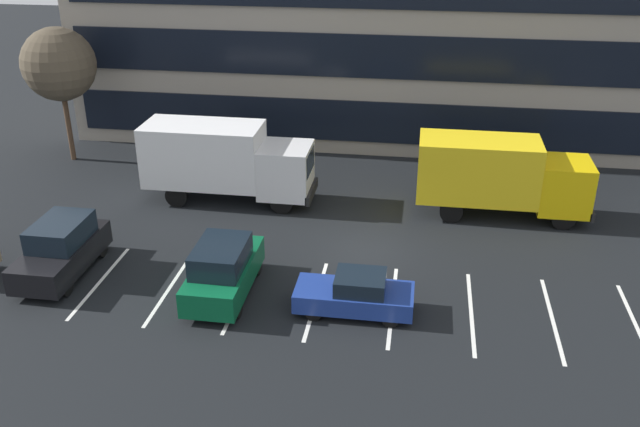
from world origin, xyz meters
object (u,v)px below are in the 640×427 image
at_px(box_truck_white, 225,159).
at_px(suv_black, 61,249).
at_px(bare_tree, 59,64).
at_px(suv_forest, 223,270).
at_px(sedan_navy, 356,294).
at_px(box_truck_yellow_all, 500,174).

bearing_deg(box_truck_white, suv_black, -119.62).
bearing_deg(bare_tree, suv_black, -64.91).
distance_m(box_truck_white, suv_forest, 8.71).
distance_m(box_truck_white, sedan_navy, 11.43).
xyz_separation_m(suv_black, bare_tree, (-5.53, 11.82, 4.26)).
bearing_deg(sedan_navy, suv_forest, 174.81).
height_order(box_truck_white, suv_black, box_truck_white).
bearing_deg(sedan_navy, box_truck_white, 129.11).
distance_m(box_truck_white, bare_tree, 11.21).
xyz_separation_m(suv_black, sedan_navy, (11.57, -1.05, -0.32)).
distance_m(suv_black, bare_tree, 13.73).
height_order(box_truck_yellow_all, box_truck_white, box_truck_white).
xyz_separation_m(box_truck_white, sedan_navy, (7.16, -8.80, -1.39)).
bearing_deg(suv_black, bare_tree, 115.09).
relative_size(box_truck_yellow_all, suv_forest, 1.66).
bearing_deg(box_truck_white, bare_tree, 157.78).
bearing_deg(sedan_navy, suv_black, 174.84).
xyz_separation_m(box_truck_yellow_all, sedan_navy, (-5.54, -8.99, -1.32)).
bearing_deg(suv_black, box_truck_yellow_all, 24.91).
height_order(suv_forest, sedan_navy, suv_forest).
height_order(suv_forest, bare_tree, bare_tree).
relative_size(box_truck_white, suv_forest, 1.72).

